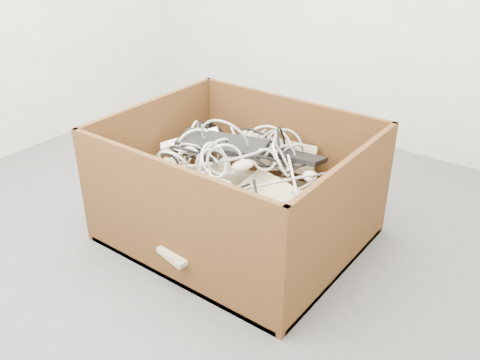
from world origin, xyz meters
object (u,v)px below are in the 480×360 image
Objects in this scene: cardboard_box at (235,207)px; power_strip_left at (190,141)px; vga_plug at (306,209)px; power_strip_right at (162,181)px.

power_strip_left is at bearing 165.69° from cardboard_box.
cardboard_box is at bearing -57.26° from power_strip_left.
power_strip_left is at bearing -150.49° from vga_plug.
cardboard_box reaches higher than power_strip_left.
power_strip_right is 0.67m from vga_plug.
vga_plug is (0.81, -0.20, -0.02)m from power_strip_left.
power_strip_left reaches higher than vga_plug.
power_strip_left reaches higher than power_strip_right.
power_strip_right is at bearing -122.21° from vga_plug.
power_strip_left is 1.14× the size of power_strip_right.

